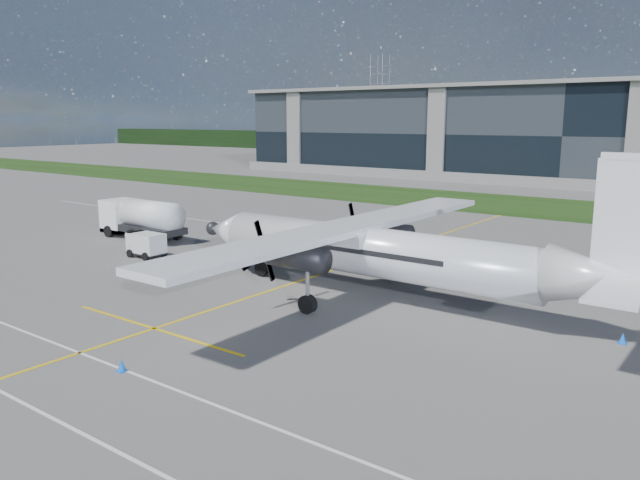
{
  "coord_description": "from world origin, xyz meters",
  "views": [
    {
      "loc": [
        26.67,
        -24.23,
        9.96
      ],
      "look_at": [
        5.47,
        4.11,
        3.09
      ],
      "focal_mm": 35.0,
      "sensor_mm": 36.0,
      "label": 1
    }
  ],
  "objects_px": {
    "turboprop_aircraft": "(387,225)",
    "fuel_tanker_truck": "(138,219)",
    "baggage_tug": "(146,245)",
    "safety_cone_tail": "(623,338)",
    "ground_crew_person": "(133,244)",
    "safety_cone_portwing": "(122,365)",
    "pylon_west": "(379,103)",
    "safety_cone_stbdwing": "(463,249)",
    "safety_cone_nose_stbd": "(233,261)",
    "safety_cone_fwd": "(211,261)"
  },
  "relations": [
    {
      "from": "fuel_tanker_truck",
      "to": "ground_crew_person",
      "type": "xyz_separation_m",
      "value": [
        5.89,
        -4.9,
        -0.73
      ]
    },
    {
      "from": "fuel_tanker_truck",
      "to": "safety_cone_stbdwing",
      "type": "bearing_deg",
      "value": 24.14
    },
    {
      "from": "safety_cone_tail",
      "to": "safety_cone_nose_stbd",
      "type": "distance_m",
      "value": 25.2
    },
    {
      "from": "ground_crew_person",
      "to": "safety_cone_stbdwing",
      "type": "xyz_separation_m",
      "value": [
        18.8,
        15.96,
        -0.69
      ]
    },
    {
      "from": "baggage_tug",
      "to": "safety_cone_fwd",
      "type": "relative_size",
      "value": 5.92
    },
    {
      "from": "baggage_tug",
      "to": "safety_cone_stbdwing",
      "type": "bearing_deg",
      "value": 40.6
    },
    {
      "from": "pylon_west",
      "to": "turboprop_aircraft",
      "type": "xyz_separation_m",
      "value": [
        89.5,
        -145.21,
        -10.69
      ]
    },
    {
      "from": "safety_cone_fwd",
      "to": "pylon_west",
      "type": "bearing_deg",
      "value": 117.42
    },
    {
      "from": "pylon_west",
      "to": "ground_crew_person",
      "type": "distance_m",
      "value": 162.56
    },
    {
      "from": "baggage_tug",
      "to": "safety_cone_stbdwing",
      "type": "xyz_separation_m",
      "value": [
        17.99,
        15.42,
        -0.64
      ]
    },
    {
      "from": "turboprop_aircraft",
      "to": "ground_crew_person",
      "type": "distance_m",
      "value": 20.96
    },
    {
      "from": "turboprop_aircraft",
      "to": "safety_cone_stbdwing",
      "type": "xyz_separation_m",
      "value": [
        -1.85,
        14.59,
        -4.06
      ]
    },
    {
      "from": "baggage_tug",
      "to": "safety_cone_stbdwing",
      "type": "relative_size",
      "value": 5.92
    },
    {
      "from": "safety_cone_portwing",
      "to": "safety_cone_fwd",
      "type": "height_order",
      "value": "same"
    },
    {
      "from": "pylon_west",
      "to": "safety_cone_tail",
      "type": "xyz_separation_m",
      "value": [
        101.6,
        -144.64,
        -14.75
      ]
    },
    {
      "from": "fuel_tanker_truck",
      "to": "safety_cone_nose_stbd",
      "type": "bearing_deg",
      "value": -9.39
    },
    {
      "from": "turboprop_aircraft",
      "to": "baggage_tug",
      "type": "height_order",
      "value": "turboprop_aircraft"
    },
    {
      "from": "baggage_tug",
      "to": "ground_crew_person",
      "type": "bearing_deg",
      "value": -145.99
    },
    {
      "from": "turboprop_aircraft",
      "to": "safety_cone_fwd",
      "type": "bearing_deg",
      "value": 178.31
    },
    {
      "from": "safety_cone_stbdwing",
      "to": "safety_cone_nose_stbd",
      "type": "xyz_separation_m",
      "value": [
        -11.25,
        -13.29,
        0.0
      ]
    },
    {
      "from": "baggage_tug",
      "to": "safety_cone_stbdwing",
      "type": "height_order",
      "value": "baggage_tug"
    },
    {
      "from": "ground_crew_person",
      "to": "baggage_tug",
      "type": "bearing_deg",
      "value": -33.98
    },
    {
      "from": "safety_cone_stbdwing",
      "to": "baggage_tug",
      "type": "bearing_deg",
      "value": -139.4
    },
    {
      "from": "turboprop_aircraft",
      "to": "safety_cone_portwing",
      "type": "height_order",
      "value": "turboprop_aircraft"
    },
    {
      "from": "baggage_tug",
      "to": "safety_cone_fwd",
      "type": "distance_m",
      "value": 5.64
    },
    {
      "from": "safety_cone_portwing",
      "to": "baggage_tug",
      "type": "bearing_deg",
      "value": 139.5
    },
    {
      "from": "baggage_tug",
      "to": "safety_cone_tail",
      "type": "xyz_separation_m",
      "value": [
        31.93,
        1.4,
        -0.64
      ]
    },
    {
      "from": "baggage_tug",
      "to": "ground_crew_person",
      "type": "xyz_separation_m",
      "value": [
        -0.81,
        -0.55,
        0.05
      ]
    },
    {
      "from": "safety_cone_fwd",
      "to": "safety_cone_stbdwing",
      "type": "bearing_deg",
      "value": 48.52
    },
    {
      "from": "fuel_tanker_truck",
      "to": "safety_cone_stbdwing",
      "type": "relative_size",
      "value": 17.86
    },
    {
      "from": "turboprop_aircraft",
      "to": "safety_cone_fwd",
      "type": "relative_size",
      "value": 57.48
    },
    {
      "from": "safety_cone_stbdwing",
      "to": "safety_cone_tail",
      "type": "relative_size",
      "value": 1.0
    },
    {
      "from": "ground_crew_person",
      "to": "safety_cone_tail",
      "type": "relative_size",
      "value": 3.77
    },
    {
      "from": "turboprop_aircraft",
      "to": "safety_cone_tail",
      "type": "xyz_separation_m",
      "value": [
        12.1,
        0.57,
        -4.06
      ]
    },
    {
      "from": "turboprop_aircraft",
      "to": "safety_cone_nose_stbd",
      "type": "distance_m",
      "value": 13.77
    },
    {
      "from": "safety_cone_nose_stbd",
      "to": "safety_cone_stbdwing",
      "type": "bearing_deg",
      "value": 49.76
    },
    {
      "from": "fuel_tanker_truck",
      "to": "ground_crew_person",
      "type": "relative_size",
      "value": 4.74
    },
    {
      "from": "turboprop_aircraft",
      "to": "fuel_tanker_truck",
      "type": "relative_size",
      "value": 3.22
    },
    {
      "from": "safety_cone_portwing",
      "to": "safety_cone_fwd",
      "type": "relative_size",
      "value": 1.0
    },
    {
      "from": "safety_cone_stbdwing",
      "to": "safety_cone_nose_stbd",
      "type": "relative_size",
      "value": 1.0
    },
    {
      "from": "turboprop_aircraft",
      "to": "baggage_tug",
      "type": "distance_m",
      "value": 20.15
    },
    {
      "from": "fuel_tanker_truck",
      "to": "safety_cone_stbdwing",
      "type": "distance_m",
      "value": 27.09
    },
    {
      "from": "baggage_tug",
      "to": "fuel_tanker_truck",
      "type": "bearing_deg",
      "value": 146.98
    },
    {
      "from": "ground_crew_person",
      "to": "safety_cone_portwing",
      "type": "xyz_separation_m",
      "value": [
        17.3,
        -13.54,
        -0.69
      ]
    },
    {
      "from": "safety_cone_tail",
      "to": "safety_cone_nose_stbd",
      "type": "bearing_deg",
      "value": 178.33
    },
    {
      "from": "safety_cone_fwd",
      "to": "safety_cone_stbdwing",
      "type": "distance_m",
      "value": 18.91
    },
    {
      "from": "ground_crew_person",
      "to": "safety_cone_portwing",
      "type": "height_order",
      "value": "ground_crew_person"
    },
    {
      "from": "pylon_west",
      "to": "turboprop_aircraft",
      "type": "distance_m",
      "value": 170.91
    },
    {
      "from": "fuel_tanker_truck",
      "to": "safety_cone_tail",
      "type": "distance_m",
      "value": 38.77
    },
    {
      "from": "baggage_tug",
      "to": "safety_cone_tail",
      "type": "bearing_deg",
      "value": 2.51
    }
  ]
}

